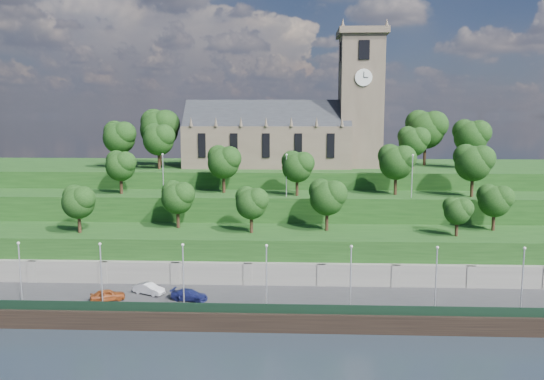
{
  "coord_description": "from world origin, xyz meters",
  "views": [
    {
      "loc": [
        1.2,
        -58.55,
        24.8
      ],
      "look_at": [
        -2.48,
        30.0,
        12.52
      ],
      "focal_mm": 35.0,
      "sensor_mm": 36.0,
      "label": 1
    }
  ],
  "objects_px": {
    "church": "(292,128)",
    "car_left": "(108,295)",
    "car_right": "(189,295)",
    "car_middle": "(149,289)"
  },
  "relations": [
    {
      "from": "church",
      "to": "car_middle",
      "type": "height_order",
      "value": "church"
    },
    {
      "from": "car_left",
      "to": "car_middle",
      "type": "relative_size",
      "value": 1.0
    },
    {
      "from": "church",
      "to": "car_middle",
      "type": "xyz_separation_m",
      "value": [
        -18.29,
        -39.06,
        -19.82
      ]
    },
    {
      "from": "car_right",
      "to": "car_left",
      "type": "bearing_deg",
      "value": 104.4
    },
    {
      "from": "church",
      "to": "car_middle",
      "type": "relative_size",
      "value": 9.1
    },
    {
      "from": "car_left",
      "to": "car_right",
      "type": "xyz_separation_m",
      "value": [
        10.17,
        0.62,
        -0.04
      ]
    },
    {
      "from": "car_middle",
      "to": "car_right",
      "type": "height_order",
      "value": "car_middle"
    },
    {
      "from": "church",
      "to": "car_left",
      "type": "height_order",
      "value": "church"
    },
    {
      "from": "car_left",
      "to": "car_right",
      "type": "relative_size",
      "value": 0.91
    },
    {
      "from": "church",
      "to": "car_right",
      "type": "relative_size",
      "value": 8.3
    }
  ]
}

